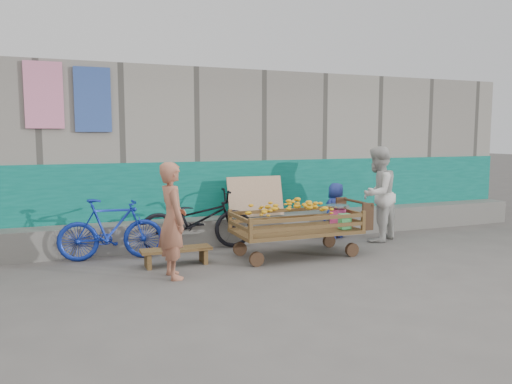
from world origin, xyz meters
name	(u,v)px	position (x,y,z in m)	size (l,w,h in m)	color
ground	(297,277)	(0.00, 0.00, 0.00)	(80.00, 80.00, 0.00)	#54514D
building_wall	(208,154)	(0.00, 4.05, 1.47)	(12.00, 3.50, 3.00)	gray
banana_cart	(294,218)	(0.46, 1.04, 0.60)	(2.07, 0.94, 0.88)	brown
bench	(176,253)	(-1.33, 1.18, 0.18)	(1.00, 0.30, 0.25)	brown
vendor_man	(173,220)	(-1.50, 0.59, 0.75)	(0.55, 0.36, 1.51)	#A46249
woman	(377,194)	(2.31, 1.53, 0.83)	(0.81, 0.63, 1.66)	silver
child	(336,210)	(1.79, 2.04, 0.50)	(0.49, 0.32, 1.00)	#2A3C9F
bicycle_dark	(196,220)	(-0.80, 2.05, 0.49)	(0.64, 1.85, 0.97)	black
bicycle_blue	(111,229)	(-2.16, 1.85, 0.46)	(0.43, 1.53, 0.92)	#132B9E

